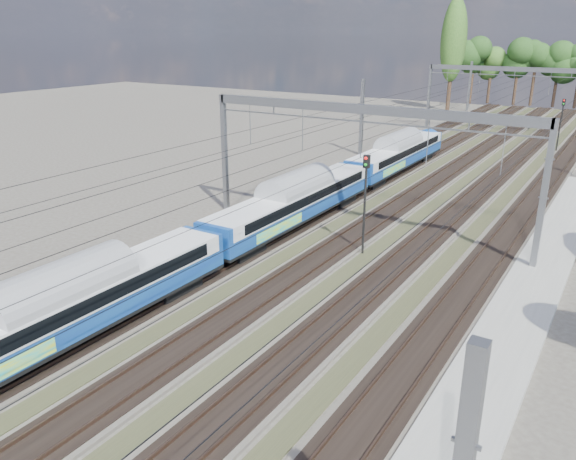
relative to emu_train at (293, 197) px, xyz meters
The scene contains 8 objects.
track_bed 17.02m from the emu_train, 74.53° to the left, with size 21.00×130.00×0.34m.
platform 18.81m from the emu_train, 27.93° to the right, with size 3.00×70.00×0.30m, color gray.
catenary 24.75m from the emu_train, 78.59° to the left, with size 25.65×130.00×9.00m.
poplar 70.61m from the emu_train, 98.22° to the left, with size 4.40×4.40×19.04m.
emu_train is the anchor object (origin of this frame).
worker 54.71m from the emu_train, 83.23° to the left, with size 0.59×0.38×1.61m, color black.
signal_near 6.74m from the emu_train, 15.38° to the right, with size 0.42×0.38×6.42m.
signal_far 41.72m from the emu_train, 73.24° to the left, with size 0.40×0.37×6.14m.
Camera 1 is at (15.46, -3.78, 13.47)m, focal length 35.00 mm.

